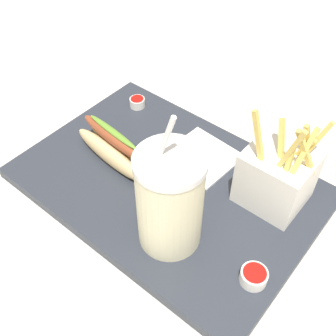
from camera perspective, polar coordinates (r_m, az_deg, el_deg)
name	(u,v)px	position (r m, az deg, el deg)	size (l,w,h in m)	color
ground_plane	(168,192)	(0.73, 0.00, -3.23)	(2.40, 2.40, 0.02)	silver
food_tray	(168,184)	(0.72, 0.00, -2.20)	(0.49, 0.34, 0.02)	#2D333D
soda_cup	(170,201)	(0.57, 0.25, -4.49)	(0.10, 0.10, 0.23)	beige
fries_basket	(277,176)	(0.67, 14.65, -1.04)	(0.10, 0.09, 0.18)	white
hot_dog_1	(115,147)	(0.73, -7.24, 2.80)	(0.18, 0.07, 0.07)	#E5C689
ketchup_cup_1	(137,102)	(0.85, -4.21, 8.96)	(0.03, 0.03, 0.02)	white
ketchup_cup_2	(254,276)	(0.60, 11.62, -14.22)	(0.04, 0.04, 0.02)	white
napkin_stack	(202,156)	(0.75, 4.60, 1.57)	(0.11, 0.11, 0.00)	white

